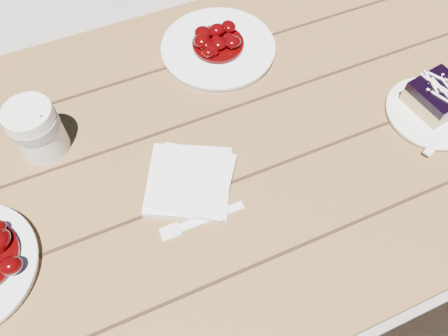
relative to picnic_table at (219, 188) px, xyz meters
name	(u,v)px	position (x,y,z in m)	size (l,w,h in m)	color
ground	(221,269)	(0.00, 0.00, -0.59)	(60.00, 60.00, 0.00)	#9C978C
picnic_table	(219,188)	(0.00, 0.00, 0.00)	(2.00, 1.55, 0.75)	brown
dessert_plate	(432,113)	(0.43, -0.10, 0.17)	(0.18, 0.18, 0.01)	white
blueberry_cake	(437,96)	(0.44, -0.08, 0.20)	(0.11, 0.11, 0.05)	tan
fork_dessert	(442,134)	(0.41, -0.15, 0.17)	(0.03, 0.16, 0.01)	white
coffee_cup	(37,130)	(-0.30, 0.14, 0.22)	(0.09, 0.09, 0.11)	white
napkin_stack	(189,181)	(-0.08, -0.05, 0.17)	(0.15, 0.15, 0.01)	white
fork_table	(211,217)	(-0.07, -0.13, 0.16)	(0.03, 0.16, 0.01)	white
second_plate	(218,49)	(0.10, 0.24, 0.17)	(0.25, 0.25, 0.02)	white
second_stew	(218,39)	(0.10, 0.24, 0.20)	(0.11, 0.11, 0.04)	#3E0203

